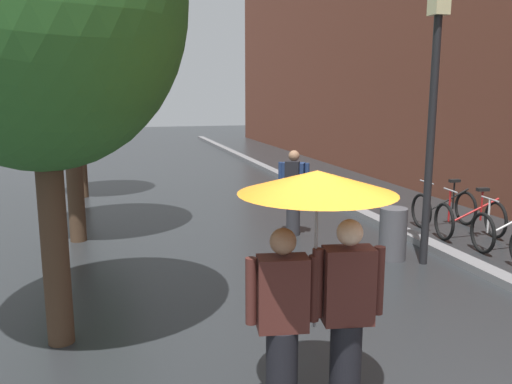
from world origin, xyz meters
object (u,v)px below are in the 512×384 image
(parked_bicycle_2, at_px, (510,230))
(parked_bicycle_3, at_px, (470,219))
(street_tree_2, at_px, (76,57))
(litter_bin, at_px, (393,234))
(parked_bicycle_4, at_px, (444,208))
(couple_under_umbrella, at_px, (316,251))
(street_lamp_post, at_px, (432,110))
(pedestrian_walking_midground, at_px, (293,190))
(street_tree_0, at_px, (37,1))

(parked_bicycle_2, distance_m, parked_bicycle_3, 0.86)
(street_tree_2, xyz_separation_m, litter_bin, (5.04, -6.81, -3.13))
(parked_bicycle_4, xyz_separation_m, couple_under_umbrella, (-4.93, -5.23, 1.06))
(parked_bicycle_3, height_order, couple_under_umbrella, couple_under_umbrella)
(street_lamp_post, xyz_separation_m, litter_bin, (-0.36, 0.34, -1.98))
(parked_bicycle_3, height_order, pedestrian_walking_midground, pedestrian_walking_midground)
(street_tree_2, relative_size, parked_bicycle_2, 4.27)
(parked_bicycle_2, height_order, street_lamp_post, street_lamp_post)
(parked_bicycle_3, distance_m, pedestrian_walking_midground, 3.30)
(parked_bicycle_2, height_order, pedestrian_walking_midground, pedestrian_walking_midground)
(street_tree_2, xyz_separation_m, parked_bicycle_4, (7.15, -5.18, -3.18))
(parked_bicycle_2, relative_size, parked_bicycle_3, 0.99)
(street_tree_0, distance_m, pedestrian_walking_midground, 5.84)
(couple_under_umbrella, distance_m, street_lamp_post, 4.65)
(street_tree_0, bearing_deg, litter_bin, 18.16)
(street_tree_0, relative_size, pedestrian_walking_midground, 3.22)
(street_tree_2, relative_size, parked_bicycle_3, 4.23)
(parked_bicycle_3, height_order, litter_bin, parked_bicycle_3)
(street_lamp_post, relative_size, litter_bin, 4.82)
(pedestrian_walking_midground, bearing_deg, street_tree_2, 128.70)
(couple_under_umbrella, relative_size, street_lamp_post, 0.51)
(street_tree_2, height_order, parked_bicycle_2, street_tree_2)
(parked_bicycle_2, bearing_deg, pedestrian_walking_midground, 147.98)
(street_tree_0, height_order, street_lamp_post, street_tree_0)
(litter_bin, height_order, pedestrian_walking_midground, pedestrian_walking_midground)
(street_lamp_post, relative_size, pedestrian_walking_midground, 2.53)
(street_lamp_post, bearing_deg, street_tree_2, 127.10)
(street_tree_0, relative_size, street_tree_2, 1.06)
(street_tree_2, xyz_separation_m, street_lamp_post, (5.41, -7.15, -1.15))
(parked_bicycle_2, height_order, couple_under_umbrella, couple_under_umbrella)
(parked_bicycle_3, bearing_deg, parked_bicycle_2, -80.39)
(street_tree_0, distance_m, parked_bicycle_4, 8.39)
(street_tree_0, relative_size, parked_bicycle_3, 4.49)
(street_tree_2, height_order, couple_under_umbrella, street_tree_2)
(pedestrian_walking_midground, bearing_deg, street_tree_0, -138.42)
(street_tree_0, bearing_deg, street_lamp_post, 13.56)
(street_tree_0, xyz_separation_m, litter_bin, (4.95, 1.62, -3.11))
(street_tree_2, relative_size, couple_under_umbrella, 2.36)
(couple_under_umbrella, bearing_deg, pedestrian_walking_midground, 72.04)
(parked_bicycle_2, xyz_separation_m, parked_bicycle_4, (-0.03, 1.80, 0.00))
(street_tree_0, distance_m, street_lamp_post, 5.58)
(parked_bicycle_3, xyz_separation_m, parked_bicycle_4, (0.11, 0.95, 0.00))
(street_tree_2, bearing_deg, parked_bicycle_3, -41.03)
(street_tree_0, bearing_deg, pedestrian_walking_midground, 41.58)
(parked_bicycle_4, distance_m, litter_bin, 2.66)
(street_tree_2, height_order, parked_bicycle_3, street_tree_2)
(parked_bicycle_4, bearing_deg, parked_bicycle_2, -88.95)
(parked_bicycle_3, bearing_deg, litter_bin, -161.22)
(street_tree_2, distance_m, parked_bicycle_4, 9.38)
(couple_under_umbrella, xyz_separation_m, litter_bin, (2.82, 3.60, -1.02))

